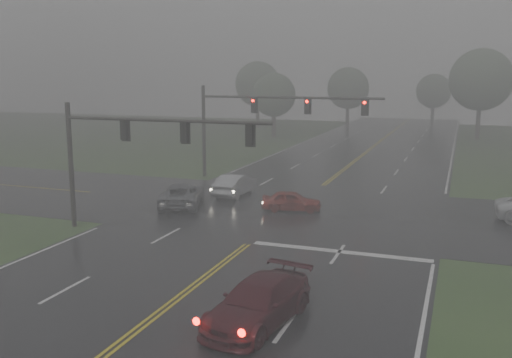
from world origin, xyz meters
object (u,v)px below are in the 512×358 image
at_px(car_grey, 182,206).
at_px(signal_gantry_near, 126,143).
at_px(sedan_maroon, 258,324).
at_px(signal_gantry_far, 257,114).
at_px(sedan_red, 291,211).
at_px(sedan_silver, 235,195).

height_order(car_grey, signal_gantry_near, signal_gantry_near).
height_order(sedan_maroon, signal_gantry_far, signal_gantry_far).
relative_size(sedan_maroon, sedan_red, 1.41).
relative_size(sedan_maroon, sedan_silver, 1.13).
xyz_separation_m(sedan_red, car_grey, (-6.91, -1.12, 0.00)).
xyz_separation_m(sedan_maroon, sedan_silver, (-8.45, 18.83, 0.00)).
bearing_deg(sedan_maroon, signal_gantry_near, 150.50).
xyz_separation_m(sedan_maroon, signal_gantry_near, (-10.22, 8.29, 4.75)).
distance_m(car_grey, signal_gantry_near, 7.98).
relative_size(signal_gantry_near, signal_gantry_far, 0.80).
bearing_deg(sedan_red, signal_gantry_near, 125.30).
distance_m(sedan_maroon, sedan_silver, 20.64).
relative_size(sedan_silver, signal_gantry_near, 0.39).
bearing_deg(sedan_silver, signal_gantry_far, -81.86).
height_order(sedan_red, signal_gantry_far, signal_gantry_far).
relative_size(sedan_maroon, car_grey, 0.98).
distance_m(sedan_maroon, sedan_red, 16.20).
distance_m(sedan_silver, car_grey, 4.58).
bearing_deg(sedan_red, signal_gantry_far, 18.17).
relative_size(sedan_silver, signal_gantry_far, 0.31).
bearing_deg(signal_gantry_far, sedan_silver, -83.52).
relative_size(car_grey, signal_gantry_near, 0.45).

